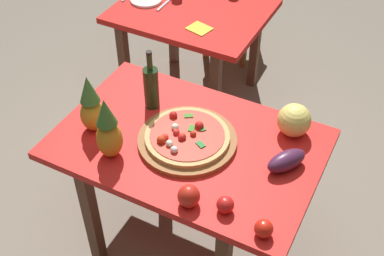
{
  "coord_description": "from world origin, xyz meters",
  "views": [
    {
      "loc": [
        0.81,
        -1.52,
        2.41
      ],
      "look_at": [
        -0.0,
        0.04,
        0.79
      ],
      "focal_mm": 46.84,
      "sensor_mm": 36.0,
      "label": 1
    }
  ],
  "objects_px": {
    "napkin_folded": "(199,29)",
    "pizza_board": "(187,140)",
    "melon": "(294,120)",
    "tomato_at_corner": "(225,205)",
    "pizza": "(186,136)",
    "tomato_near_board": "(264,229)",
    "knife_utensil": "(164,5)",
    "display_table": "(188,155)",
    "wine_bottle": "(151,87)",
    "pineapple_right": "(91,106)",
    "background_table": "(192,23)",
    "pineapple_left": "(108,131)",
    "eggplant": "(286,161)",
    "bell_pepper": "(189,196)",
    "dining_chair": "(231,4)"
  },
  "relations": [
    {
      "from": "melon",
      "to": "tomato_at_corner",
      "type": "relative_size",
      "value": 2.17
    },
    {
      "from": "pineapple_left",
      "to": "eggplant",
      "type": "bearing_deg",
      "value": 21.21
    },
    {
      "from": "pineapple_right",
      "to": "tomato_near_board",
      "type": "relative_size",
      "value": 4.08
    },
    {
      "from": "eggplant",
      "to": "napkin_folded",
      "type": "relative_size",
      "value": 1.43
    },
    {
      "from": "pineapple_right",
      "to": "napkin_folded",
      "type": "xyz_separation_m",
      "value": [
        0.04,
        1.06,
        -0.14
      ]
    },
    {
      "from": "knife_utensil",
      "to": "pineapple_right",
      "type": "bearing_deg",
      "value": -76.03
    },
    {
      "from": "pineapple_left",
      "to": "tomato_at_corner",
      "type": "bearing_deg",
      "value": -5.48
    },
    {
      "from": "dining_chair",
      "to": "background_table",
      "type": "bearing_deg",
      "value": 85.6
    },
    {
      "from": "eggplant",
      "to": "tomato_at_corner",
      "type": "distance_m",
      "value": 0.37
    },
    {
      "from": "wine_bottle",
      "to": "tomato_at_corner",
      "type": "relative_size",
      "value": 4.45
    },
    {
      "from": "bell_pepper",
      "to": "tomato_at_corner",
      "type": "distance_m",
      "value": 0.16
    },
    {
      "from": "tomato_at_corner",
      "to": "melon",
      "type": "bearing_deg",
      "value": 81.0
    },
    {
      "from": "bell_pepper",
      "to": "tomato_at_corner",
      "type": "height_order",
      "value": "bell_pepper"
    },
    {
      "from": "pizza_board",
      "to": "pineapple_left",
      "type": "distance_m",
      "value": 0.38
    },
    {
      "from": "wine_bottle",
      "to": "bell_pepper",
      "type": "relative_size",
      "value": 3.17
    },
    {
      "from": "tomato_near_board",
      "to": "wine_bottle",
      "type": "bearing_deg",
      "value": 148.63
    },
    {
      "from": "pizza",
      "to": "eggplant",
      "type": "height_order",
      "value": "eggplant"
    },
    {
      "from": "display_table",
      "to": "pineapple_right",
      "type": "xyz_separation_m",
      "value": [
        -0.45,
        -0.13,
        0.23
      ]
    },
    {
      "from": "pineapple_right",
      "to": "bell_pepper",
      "type": "bearing_deg",
      "value": -18.22
    },
    {
      "from": "napkin_folded",
      "to": "pizza",
      "type": "bearing_deg",
      "value": -66.86
    },
    {
      "from": "pineapple_right",
      "to": "eggplant",
      "type": "relative_size",
      "value": 1.56
    },
    {
      "from": "pineapple_left",
      "to": "bell_pepper",
      "type": "height_order",
      "value": "pineapple_left"
    },
    {
      "from": "background_table",
      "to": "knife_utensil",
      "type": "xyz_separation_m",
      "value": [
        -0.19,
        -0.05,
        0.11
      ]
    },
    {
      "from": "display_table",
      "to": "melon",
      "type": "height_order",
      "value": "melon"
    },
    {
      "from": "tomato_near_board",
      "to": "pizza",
      "type": "bearing_deg",
      "value": 147.72
    },
    {
      "from": "dining_chair",
      "to": "pineapple_right",
      "type": "xyz_separation_m",
      "value": [
        0.1,
        -1.89,
        0.4
      ]
    },
    {
      "from": "pizza",
      "to": "napkin_folded",
      "type": "xyz_separation_m",
      "value": [
        -0.4,
        0.94,
        -0.04
      ]
    },
    {
      "from": "tomato_at_corner",
      "to": "dining_chair",
      "type": "bearing_deg",
      "value": 113.01
    },
    {
      "from": "pineapple_left",
      "to": "background_table",
      "type": "bearing_deg",
      "value": 101.91
    },
    {
      "from": "napkin_folded",
      "to": "display_table",
      "type": "bearing_deg",
      "value": -66.37
    },
    {
      "from": "napkin_folded",
      "to": "pizza_board",
      "type": "bearing_deg",
      "value": -66.58
    },
    {
      "from": "tomato_at_corner",
      "to": "knife_utensil",
      "type": "height_order",
      "value": "tomato_at_corner"
    },
    {
      "from": "dining_chair",
      "to": "wine_bottle",
      "type": "xyz_separation_m",
      "value": [
        0.26,
        -1.61,
        0.38
      ]
    },
    {
      "from": "eggplant",
      "to": "napkin_folded",
      "type": "bearing_deg",
      "value": 134.9
    },
    {
      "from": "tomato_at_corner",
      "to": "bell_pepper",
      "type": "bearing_deg",
      "value": -166.5
    },
    {
      "from": "background_table",
      "to": "pizza_board",
      "type": "relative_size",
      "value": 2.09
    },
    {
      "from": "bell_pepper",
      "to": "eggplant",
      "type": "bearing_deg",
      "value": 52.72
    },
    {
      "from": "pizza",
      "to": "pizza_board",
      "type": "bearing_deg",
      "value": 30.43
    },
    {
      "from": "pizza",
      "to": "pineapple_left",
      "type": "bearing_deg",
      "value": -139.55
    },
    {
      "from": "background_table",
      "to": "knife_utensil",
      "type": "relative_size",
      "value": 5.5
    },
    {
      "from": "display_table",
      "to": "tomato_near_board",
      "type": "xyz_separation_m",
      "value": [
        0.51,
        -0.34,
        0.13
      ]
    },
    {
      "from": "pizza_board",
      "to": "pineapple_left",
      "type": "relative_size",
      "value": 1.45
    },
    {
      "from": "display_table",
      "to": "pineapple_left",
      "type": "bearing_deg",
      "value": -138.81
    },
    {
      "from": "pizza",
      "to": "tomato_at_corner",
      "type": "bearing_deg",
      "value": -40.76
    },
    {
      "from": "knife_utensil",
      "to": "display_table",
      "type": "bearing_deg",
      "value": -55.38
    },
    {
      "from": "background_table",
      "to": "pineapple_left",
      "type": "relative_size",
      "value": 3.03
    },
    {
      "from": "melon",
      "to": "pizza_board",
      "type": "bearing_deg",
      "value": -145.35
    },
    {
      "from": "bell_pepper",
      "to": "knife_utensil",
      "type": "height_order",
      "value": "bell_pepper"
    },
    {
      "from": "dining_chair",
      "to": "melon",
      "type": "xyz_separation_m",
      "value": [
        0.97,
        -1.48,
        0.34
      ]
    },
    {
      "from": "pizza_board",
      "to": "pizza",
      "type": "bearing_deg",
      "value": -149.57
    }
  ]
}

